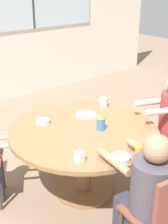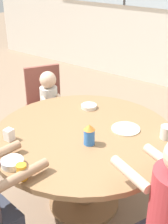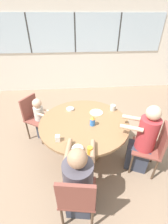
{
  "view_description": "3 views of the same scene",
  "coord_description": "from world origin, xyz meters",
  "views": [
    {
      "loc": [
        -1.72,
        -2.02,
        2.03
      ],
      "look_at": [
        0.0,
        0.0,
        0.89
      ],
      "focal_mm": 50.0,
      "sensor_mm": 36.0,
      "label": 1
    },
    {
      "loc": [
        1.2,
        -1.67,
        1.95
      ],
      "look_at": [
        0.0,
        0.0,
        0.89
      ],
      "focal_mm": 50.0,
      "sensor_mm": 36.0,
      "label": 2
    },
    {
      "loc": [
        -0.17,
        -1.92,
        2.13
      ],
      "look_at": [
        0.0,
        0.0,
        0.89
      ],
      "focal_mm": 24.0,
      "sensor_mm": 36.0,
      "label": 3
    }
  ],
  "objects": [
    {
      "name": "ground_plane",
      "position": [
        0.0,
        0.0,
        0.0
      ],
      "size": [
        16.0,
        16.0,
        0.0
      ],
      "primitive_type": "plane",
      "color": "#8C725B"
    },
    {
      "name": "dining_table",
      "position": [
        0.0,
        0.0,
        0.57
      ],
      "size": [
        1.42,
        1.42,
        0.71
      ],
      "color": "olive",
      "rests_on": "ground_plane"
    },
    {
      "name": "chair_for_toddler",
      "position": [
        -0.92,
        0.57,
        0.52
      ],
      "size": [
        0.55,
        0.55,
        0.88
      ],
      "rotation": [
        0.0,
        0.0,
        -2.12
      ],
      "color": "brown",
      "rests_on": "ground_plane"
    },
    {
      "name": "person_toddler",
      "position": [
        -0.79,
        0.49,
        0.43
      ],
      "size": [
        0.37,
        0.33,
        0.89
      ],
      "rotation": [
        0.0,
        0.0,
        -2.12
      ],
      "color": "#333847",
      "rests_on": "ground_plane"
    },
    {
      "name": "coffee_mug",
      "position": [
        0.54,
        0.3,
        0.76
      ],
      "size": [
        0.1,
        0.09,
        0.1
      ],
      "color": "beige",
      "rests_on": "dining_table"
    },
    {
      "name": "sippy_cup",
      "position": [
        0.12,
        -0.1,
        0.79
      ],
      "size": [
        0.08,
        0.08,
        0.16
      ],
      "color": "blue",
      "rests_on": "dining_table"
    },
    {
      "name": "juice_glass",
      "position": [
        0.01,
        -0.66,
        0.76
      ],
      "size": [
        0.06,
        0.06,
        0.1
      ],
      "color": "gold",
      "rests_on": "dining_table"
    },
    {
      "name": "milk_carton_small",
      "position": [
        -0.39,
        -0.4,
        0.75
      ],
      "size": [
        0.06,
        0.06,
        0.09
      ],
      "color": "silver",
      "rests_on": "dining_table"
    },
    {
      "name": "bowl_white_shallow",
      "position": [
        -0.14,
        -0.61,
        0.73
      ],
      "size": [
        0.15,
        0.15,
        0.04
      ],
      "color": "white",
      "rests_on": "dining_table"
    },
    {
      "name": "bowl_cereal",
      "position": [
        -0.21,
        0.37,
        0.72
      ],
      "size": [
        0.14,
        0.14,
        0.03
      ],
      "color": "silver",
      "rests_on": "dining_table"
    },
    {
      "name": "plate_tortillas",
      "position": [
        0.24,
        0.23,
        0.71
      ],
      "size": [
        0.22,
        0.22,
        0.01
      ],
      "color": "beige",
      "rests_on": "dining_table"
    }
  ]
}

